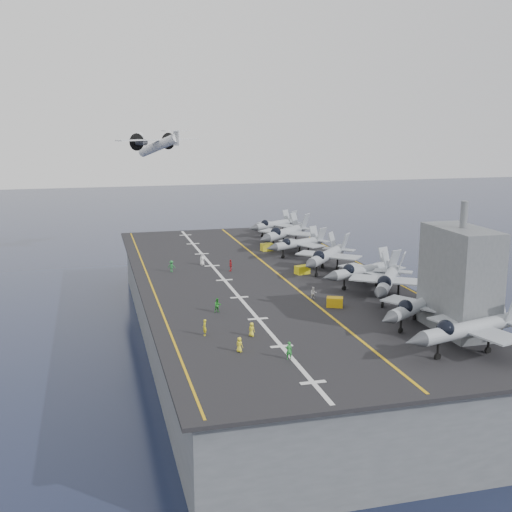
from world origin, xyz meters
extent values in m
plane|color=#142135|center=(0.00, 0.00, 0.00)|extent=(500.00, 500.00, 0.00)
cube|color=#56595E|center=(0.00, 0.00, 5.00)|extent=(36.00, 90.00, 10.00)
cube|color=black|center=(0.00, 0.00, 10.20)|extent=(38.00, 92.00, 0.40)
cube|color=gold|center=(3.00, 0.00, 10.42)|extent=(0.35, 90.00, 0.02)
cube|color=silver|center=(-6.00, 0.00, 10.42)|extent=(0.50, 90.00, 0.02)
cube|color=gold|center=(-17.00, 0.00, 10.42)|extent=(0.25, 90.00, 0.02)
cube|color=gold|center=(18.50, 0.00, 10.42)|extent=(0.25, 90.00, 0.02)
imported|color=yellow|center=(-8.30, -26.02, 11.21)|extent=(1.12, 1.16, 1.62)
imported|color=yellow|center=(-13.36, -24.40, 11.34)|extent=(0.77, 1.14, 1.88)
imported|color=#228D27|center=(-10.21, -16.07, 11.32)|extent=(1.19, 0.87, 1.84)
imported|color=#207E35|center=(-13.04, 7.40, 11.33)|extent=(1.32, 1.13, 1.86)
imported|color=#AE191F|center=(-3.81, 5.54, 11.35)|extent=(1.17, 1.36, 1.90)
imported|color=white|center=(-7.43, 11.09, 11.42)|extent=(1.46, 1.28, 2.04)
imported|color=#268C33|center=(-6.37, -33.77, 11.34)|extent=(1.13, 0.76, 1.88)
imported|color=silver|center=(3.50, -13.38, 11.26)|extent=(1.16, 0.90, 1.72)
imported|color=yellow|center=(-10.76, -30.49, 11.21)|extent=(1.12, 1.16, 1.62)
camera|label=1|loc=(-25.05, -92.35, 34.16)|focal=45.00mm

